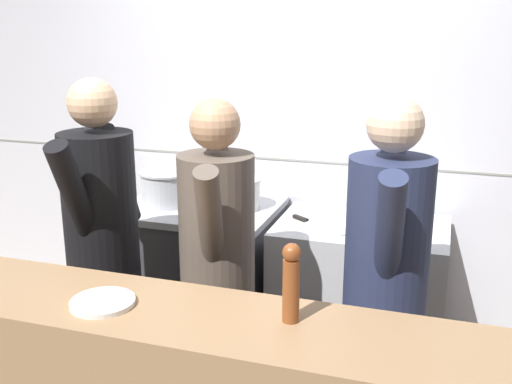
{
  "coord_description": "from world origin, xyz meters",
  "views": [
    {
      "loc": [
        0.89,
        -1.98,
        1.96
      ],
      "look_at": [
        0.01,
        0.75,
        1.15
      ],
      "focal_mm": 42.0,
      "sensor_mm": 36.0,
      "label": 1
    }
  ],
  "objects": [
    {
      "name": "wall_back_tiled",
      "position": [
        0.0,
        1.54,
        1.3
      ],
      "size": [
        8.0,
        0.06,
        2.6
      ],
      "color": "silver",
      "rests_on": "ground_plane"
    },
    {
      "name": "plated_dish_main",
      "position": [
        -0.21,
        -0.33,
        1.02
      ],
      "size": [
        0.23,
        0.23,
        0.02
      ],
      "color": "white",
      "rests_on": "pass_counter"
    },
    {
      "name": "pepper_mill",
      "position": [
        0.45,
        -0.24,
        1.15
      ],
      "size": [
        0.06,
        0.06,
        0.27
      ],
      "color": "brown",
      "rests_on": "pass_counter"
    },
    {
      "name": "chefs_knife",
      "position": [
        0.23,
        1.06,
        0.91
      ],
      "size": [
        0.33,
        0.24,
        0.02
      ],
      "color": "#B7BABF",
      "rests_on": "prep_counter"
    },
    {
      "name": "sauce_pot",
      "position": [
        -0.26,
        1.16,
        1.02
      ],
      "size": [
        0.32,
        0.32,
        0.18
      ],
      "color": "beige",
      "rests_on": "oven_range"
    },
    {
      "name": "oven_range",
      "position": [
        -0.47,
        1.14,
        0.46
      ],
      "size": [
        0.9,
        0.71,
        0.92
      ],
      "color": "#38383D",
      "rests_on": "ground_plane"
    },
    {
      "name": "chef_head_cook",
      "position": [
        -0.66,
        0.38,
        0.96
      ],
      "size": [
        0.38,
        0.76,
        1.73
      ],
      "rotation": [
        0.0,
        0.0,
        0.08
      ],
      "color": "black",
      "rests_on": "ground_plane"
    },
    {
      "name": "chef_sous",
      "position": [
        -0.05,
        0.35,
        0.92
      ],
      "size": [
        0.42,
        0.72,
        1.66
      ],
      "rotation": [
        0.0,
        0.0,
        0.27
      ],
      "color": "black",
      "rests_on": "ground_plane"
    },
    {
      "name": "mixing_bowl_steel",
      "position": [
        0.62,
        1.13,
        0.94
      ],
      "size": [
        0.3,
        0.3,
        0.08
      ],
      "color": "#B7BABF",
      "rests_on": "prep_counter"
    },
    {
      "name": "chef_line",
      "position": [
        0.69,
        0.37,
        0.94
      ],
      "size": [
        0.38,
        0.74,
        1.7
      ],
      "rotation": [
        0.0,
        0.0,
        0.1
      ],
      "color": "black",
      "rests_on": "ground_plane"
    },
    {
      "name": "stock_pot",
      "position": [
        -0.67,
        1.11,
        1.03
      ],
      "size": [
        0.32,
        0.32,
        0.2
      ],
      "color": "#B7BABF",
      "rests_on": "oven_range"
    },
    {
      "name": "prep_counter",
      "position": [
        0.49,
        1.13,
        0.45
      ],
      "size": [
        0.92,
        0.65,
        0.9
      ],
      "color": "#B7BABF",
      "rests_on": "ground_plane"
    }
  ]
}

